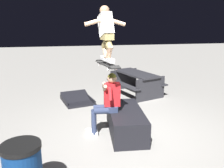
# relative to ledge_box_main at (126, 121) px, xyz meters

# --- Properties ---
(ground_plane) EXTENTS (40.00, 40.00, 0.00)m
(ground_plane) POSITION_rel_ledge_box_main_xyz_m (-0.05, -0.02, -0.27)
(ground_plane) COLOR gray
(ledge_box_main) EXTENTS (1.65, 0.84, 0.53)m
(ledge_box_main) POSITION_rel_ledge_box_main_xyz_m (0.00, 0.00, 0.00)
(ledge_box_main) COLOR black
(ledge_box_main) RESTS_ON ground
(person_sitting_on_ledge) EXTENTS (0.60, 0.77, 1.37)m
(person_sitting_on_ledge) POSITION_rel_ledge_box_main_xyz_m (0.05, 0.41, 0.50)
(person_sitting_on_ledge) COLOR #2D3856
(person_sitting_on_ledge) RESTS_ON ground
(skateboard) EXTENTS (1.04, 0.38, 0.13)m
(skateboard) POSITION_rel_ledge_box_main_xyz_m (0.11, 0.39, 1.27)
(skateboard) COLOR black
(skater_airborne) EXTENTS (0.63, 0.89, 1.12)m
(skater_airborne) POSITION_rel_ledge_box_main_xyz_m (0.16, 0.40, 1.96)
(skater_airborne) COLOR white
(kicker_ramp) EXTENTS (1.20, 1.05, 0.31)m
(kicker_ramp) POSITION_rel_ledge_box_main_xyz_m (2.31, 0.95, -0.21)
(kicker_ramp) COLOR black
(kicker_ramp) RESTS_ON ground
(picnic_table_back) EXTENTS (2.04, 1.82, 0.75)m
(picnic_table_back) POSITION_rel_ledge_box_main_xyz_m (2.80, -1.07, 0.23)
(picnic_table_back) COLOR #28282D
(picnic_table_back) RESTS_ON ground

